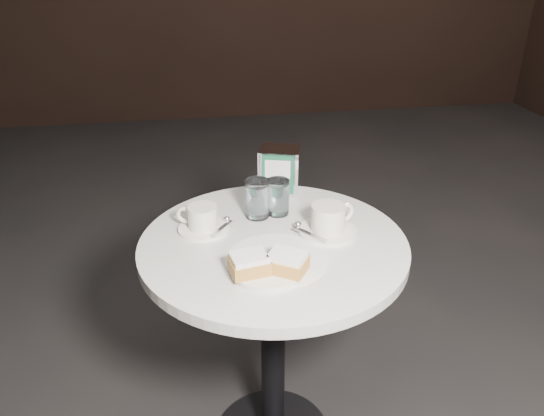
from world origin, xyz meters
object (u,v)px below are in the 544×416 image
Objects in this scene: water_glass_left at (257,199)px; water_glass_right at (278,197)px; napkin_dispenser at (280,170)px; beignet_plate at (268,265)px; cafe_table at (273,302)px; coffee_cup_left at (203,220)px; coffee_cup_right at (328,221)px.

water_glass_right is (0.06, 0.01, -0.00)m from water_glass_left.
beignet_plate is at bearing -86.95° from napkin_dispenser.
cafe_table is 0.30m from coffee_cup_left.
water_glass_left is at bearing 41.90° from coffee_cup_left.
coffee_cup_right is (0.15, 0.02, 0.23)m from cafe_table.
coffee_cup_left is at bearing 154.02° from cafe_table.
coffee_cup_left is at bearing 145.40° from coffee_cup_right.
coffee_cup_right is at bearing -57.08° from napkin_dispenser.
cafe_table is 7.25× the size of water_glass_right.
coffee_cup_left is 1.61× the size of water_glass_left.
water_glass_left is 0.06m from water_glass_right.
coffee_cup_left is 0.88× the size of coffee_cup_right.
coffee_cup_right is at bearing 6.59° from cafe_table.
water_glass_left is (-0.02, 0.14, 0.25)m from cafe_table.
cafe_table is at bearing -3.67° from coffee_cup_left.
napkin_dispenser reaches higher than beignet_plate.
cafe_table is 5.22× the size of napkin_dispenser.
beignet_plate is 1.80× the size of water_glass_left.
beignet_plate is 0.46m from napkin_dispenser.
water_glass_left is 0.77× the size of napkin_dispenser.
water_glass_left is 0.18m from napkin_dispenser.
cafe_table is 0.28m from coffee_cup_right.
beignet_plate is 0.27m from coffee_cup_left.
water_glass_right is (0.08, 0.30, 0.03)m from beignet_plate.
coffee_cup_right reaches higher than coffee_cup_left.
coffee_cup_left is 0.33m from napkin_dispenser.
water_glass_left reaches higher than coffee_cup_right.
napkin_dispenser reaches higher than coffee_cup_left.
coffee_cup_right is at bearing -35.81° from water_glass_left.
napkin_dispenser is at bearing 62.65° from coffee_cup_left.
beignet_plate is at bearing -161.40° from coffee_cup_right.
cafe_table is 0.29m from water_glass_left.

